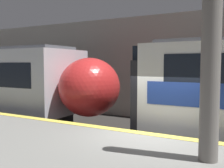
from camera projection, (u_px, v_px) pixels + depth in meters
station_rear_barrier at (200, 68)px, 12.45m from camera, size 50.00×0.15×5.40m
support_pillar_near at (211, 52)px, 4.91m from camera, size 0.36×0.36×4.19m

